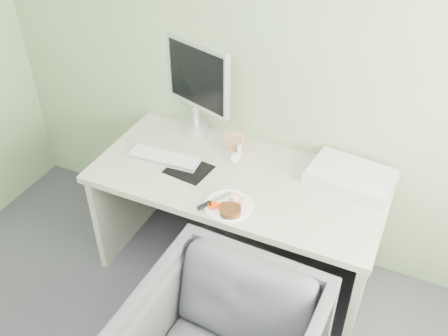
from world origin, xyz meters
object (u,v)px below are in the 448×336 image
at_px(scanner, 351,177).
at_px(monitor, 197,83).
at_px(plate, 228,206).
at_px(desk, 238,201).

bearing_deg(scanner, monitor, -179.44).
height_order(plate, monitor, monitor).
xyz_separation_m(plate, scanner, (0.51, 0.45, 0.03)).
bearing_deg(scanner, desk, -153.26).
bearing_deg(plate, desk, 102.33).
relative_size(desk, monitor, 2.75).
xyz_separation_m(plate, monitor, (-0.46, 0.57, 0.32)).
relative_size(plate, scanner, 0.56).
bearing_deg(monitor, plate, -32.42).
xyz_separation_m(desk, scanner, (0.57, 0.20, 0.22)).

